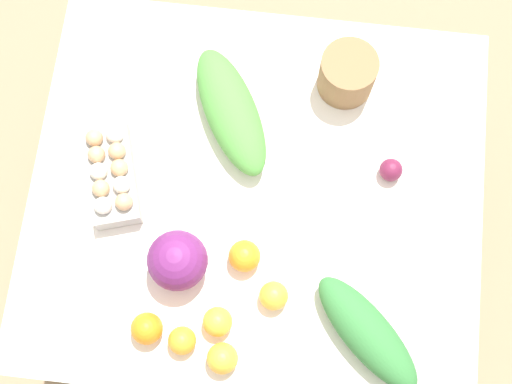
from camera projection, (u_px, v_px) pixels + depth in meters
ground_plane at (256, 248)px, 2.53m from camera, size 8.00×8.00×0.00m
dining_table at (256, 203)px, 1.91m from camera, size 1.16×1.03×0.73m
cabbage_purple at (177, 261)px, 1.70m from camera, size 0.15×0.15×0.15m
egg_carton at (111, 173)px, 1.79m from camera, size 0.19×0.28×0.09m
paper_bag at (347, 74)px, 1.84m from camera, size 0.15×0.15×0.13m
greens_bunch_beet_tops at (231, 111)px, 1.83m from camera, size 0.29×0.39×0.10m
greens_bunch_dandelion at (367, 333)px, 1.68m from camera, size 0.32×0.31×0.09m
beet_root at (391, 170)px, 1.81m from camera, size 0.06×0.06×0.06m
orange_0 at (182, 341)px, 1.69m from camera, size 0.07×0.07×0.07m
orange_1 at (222, 358)px, 1.68m from camera, size 0.07×0.07×0.07m
orange_2 at (218, 322)px, 1.70m from camera, size 0.07×0.07×0.07m
orange_3 at (147, 329)px, 1.69m from camera, size 0.08×0.08×0.08m
orange_4 at (244, 256)px, 1.74m from camera, size 0.08×0.08×0.08m
orange_5 at (274, 296)px, 1.72m from camera, size 0.07×0.07×0.07m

